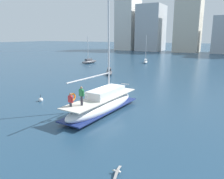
{
  "coord_description": "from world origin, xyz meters",
  "views": [
    {
      "loc": [
        11.19,
        -18.8,
        7.07
      ],
      "look_at": [
        0.85,
        0.62,
        1.8
      ],
      "focal_mm": 36.49,
      "sensor_mm": 36.0,
      "label": 1
    }
  ],
  "objects_px": {
    "moored_sloop_far": "(89,61)",
    "mooring_buoy": "(41,100)",
    "seagull": "(117,171)",
    "moored_sloop_near": "(109,72)",
    "main_sailboat": "(102,103)",
    "moored_catamaran": "(146,61)"
  },
  "relations": [
    {
      "from": "moored_sloop_near",
      "to": "moored_catamaran",
      "type": "xyz_separation_m",
      "value": [
        -0.05,
        19.73,
        -0.01
      ]
    },
    {
      "from": "moored_sloop_near",
      "to": "mooring_buoy",
      "type": "relative_size",
      "value": 6.59
    },
    {
      "from": "seagull",
      "to": "mooring_buoy",
      "type": "xyz_separation_m",
      "value": [
        -13.46,
        8.04,
        0.01
      ]
    },
    {
      "from": "main_sailboat",
      "to": "moored_catamaran",
      "type": "bearing_deg",
      "value": 104.09
    },
    {
      "from": "main_sailboat",
      "to": "mooring_buoy",
      "type": "height_order",
      "value": "main_sailboat"
    },
    {
      "from": "main_sailboat",
      "to": "mooring_buoy",
      "type": "xyz_separation_m",
      "value": [
        -7.84,
        -0.01,
        -0.76
      ]
    },
    {
      "from": "seagull",
      "to": "mooring_buoy",
      "type": "relative_size",
      "value": 1.46
    },
    {
      "from": "mooring_buoy",
      "to": "moored_catamaran",
      "type": "bearing_deg",
      "value": 92.77
    },
    {
      "from": "moored_sloop_near",
      "to": "seagull",
      "type": "relative_size",
      "value": 4.53
    },
    {
      "from": "mooring_buoy",
      "to": "seagull",
      "type": "bearing_deg",
      "value": -30.84
    },
    {
      "from": "seagull",
      "to": "mooring_buoy",
      "type": "height_order",
      "value": "mooring_buoy"
    },
    {
      "from": "main_sailboat",
      "to": "moored_sloop_far",
      "type": "bearing_deg",
      "value": 125.43
    },
    {
      "from": "main_sailboat",
      "to": "seagull",
      "type": "distance_m",
      "value": 9.85
    },
    {
      "from": "seagull",
      "to": "moored_sloop_near",
      "type": "bearing_deg",
      "value": 119.49
    },
    {
      "from": "moored_sloop_far",
      "to": "main_sailboat",
      "type": "bearing_deg",
      "value": -54.57
    },
    {
      "from": "main_sailboat",
      "to": "moored_sloop_near",
      "type": "height_order",
      "value": "main_sailboat"
    },
    {
      "from": "moored_catamaran",
      "to": "mooring_buoy",
      "type": "distance_m",
      "value": 38.76
    },
    {
      "from": "main_sailboat",
      "to": "moored_catamaran",
      "type": "relative_size",
      "value": 1.96
    },
    {
      "from": "moored_catamaran",
      "to": "mooring_buoy",
      "type": "height_order",
      "value": "moored_catamaran"
    },
    {
      "from": "moored_sloop_far",
      "to": "mooring_buoy",
      "type": "height_order",
      "value": "moored_sloop_far"
    },
    {
      "from": "moored_sloop_far",
      "to": "seagull",
      "type": "bearing_deg",
      "value": -54.67
    },
    {
      "from": "moored_sloop_far",
      "to": "mooring_buoy",
      "type": "xyz_separation_m",
      "value": [
        14.38,
        -31.24,
        -0.38
      ]
    }
  ]
}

